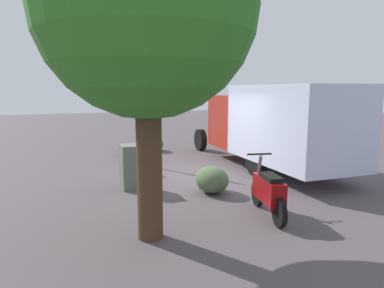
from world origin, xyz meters
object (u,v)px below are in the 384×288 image
Objects in this scene: bike_rack_hoop at (151,174)px; utility_cabinet at (130,167)px; street_tree at (146,9)px; motorcycle at (268,191)px; box_truck_near at (274,122)px; stop_sign at (144,110)px.

utility_cabinet is at bearing 144.05° from bike_rack_hoop.
motorcycle is at bearing -87.35° from street_tree.
box_truck_near is 4.90m from utility_cabinet.
street_tree reaches higher than utility_cabinet.
utility_cabinet is (3.22, -0.33, -3.27)m from street_tree.
box_truck_near is at bearing -101.58° from bike_rack_hoop.
utility_cabinet is 1.65m from bike_rack_hoop.
box_truck_near is at bearing -117.79° from stop_sign.
utility_cabinet is (3.10, 2.18, 0.05)m from motorcycle.
stop_sign is at bearing -22.79° from utility_cabinet.
bike_rack_hoop is at bearing 29.97° from motorcycle.
street_tree is 6.03m from bike_rack_hoop.
stop_sign is 0.50× the size of street_tree.
stop_sign is at bearing -13.50° from street_tree.
street_tree is at bearing 106.37° from motorcycle.
stop_sign is 6.14m from street_tree.
stop_sign reaches higher than motorcycle.
box_truck_near is at bearing -54.26° from street_tree.
box_truck_near is 6.72× the size of utility_cabinet.
utility_cabinet is (-2.44, 1.03, -1.31)m from stop_sign.
box_truck_near is at bearing -22.40° from motorcycle.
box_truck_near is 4.53m from motorcycle.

